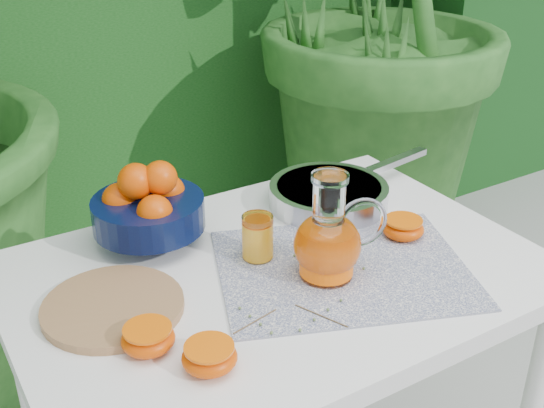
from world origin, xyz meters
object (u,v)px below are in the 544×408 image
fruit_bowl (148,206)px  saute_pan (330,193)px  cutting_board (113,307)px  white_table (277,303)px  juice_pitcher (329,242)px

fruit_bowl → saute_pan: 0.42m
cutting_board → saute_pan: (0.56, 0.14, 0.02)m
white_table → cutting_board: size_ratio=4.04×
white_table → cutting_board: cutting_board is taller
white_table → fruit_bowl: 0.32m
cutting_board → saute_pan: bearing=13.6°
fruit_bowl → cutting_board: bearing=-128.0°
juice_pitcher → white_table: bearing=131.7°
juice_pitcher → cutting_board: bearing=164.5°
white_table → fruit_bowl: fruit_bowl is taller
cutting_board → fruit_bowl: bearing=52.0°
cutting_board → fruit_bowl: fruit_bowl is taller
fruit_bowl → juice_pitcher: 0.38m
saute_pan → juice_pitcher: bearing=-126.5°
white_table → juice_pitcher: (0.07, -0.07, 0.16)m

